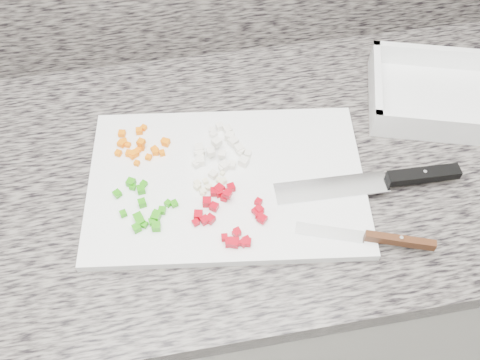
% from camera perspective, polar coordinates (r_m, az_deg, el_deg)
% --- Properties ---
extents(cabinet, '(3.92, 0.62, 0.86)m').
position_cam_1_polar(cabinet, '(1.35, -3.79, -10.78)').
color(cabinet, silver).
rests_on(cabinet, ground).
extents(countertop, '(3.96, 0.64, 0.04)m').
position_cam_1_polar(countertop, '(0.96, -5.23, 0.50)').
color(countertop, slate).
rests_on(countertop, cabinet).
extents(cutting_board, '(0.51, 0.37, 0.02)m').
position_cam_1_polar(cutting_board, '(0.92, -1.45, -0.19)').
color(cutting_board, white).
rests_on(cutting_board, countertop).
extents(carrot_pile, '(0.10, 0.09, 0.02)m').
position_cam_1_polar(carrot_pile, '(0.96, -10.65, 3.59)').
color(carrot_pile, orange).
rests_on(carrot_pile, cutting_board).
extents(onion_pile, '(0.11, 0.12, 0.02)m').
position_cam_1_polar(onion_pile, '(0.94, -2.06, 3.18)').
color(onion_pile, white).
rests_on(onion_pile, cutting_board).
extents(green_pepper_pile, '(0.11, 0.11, 0.01)m').
position_cam_1_polar(green_pepper_pile, '(0.88, -10.15, -3.00)').
color(green_pepper_pile, '#27990D').
rests_on(green_pepper_pile, cutting_board).
extents(red_pepper_pile, '(0.12, 0.12, 0.02)m').
position_cam_1_polar(red_pepper_pile, '(0.86, -1.24, -3.73)').
color(red_pepper_pile, '#AC0212').
rests_on(red_pepper_pile, cutting_board).
extents(garlic_pile, '(0.06, 0.05, 0.01)m').
position_cam_1_polar(garlic_pile, '(0.90, -3.09, -0.65)').
color(garlic_pile, '#F7EEBE').
rests_on(garlic_pile, cutting_board).
extents(chef_knife, '(0.32, 0.05, 0.02)m').
position_cam_1_polar(chef_knife, '(0.94, 15.92, 0.07)').
color(chef_knife, silver).
rests_on(chef_knife, cutting_board).
extents(paring_knife, '(0.21, 0.09, 0.02)m').
position_cam_1_polar(paring_knife, '(0.87, 14.90, -6.05)').
color(paring_knife, silver).
rests_on(paring_knife, cutting_board).
extents(tray, '(0.32, 0.27, 0.06)m').
position_cam_1_polar(tray, '(1.10, 20.91, 8.31)').
color(tray, white).
rests_on(tray, countertop).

